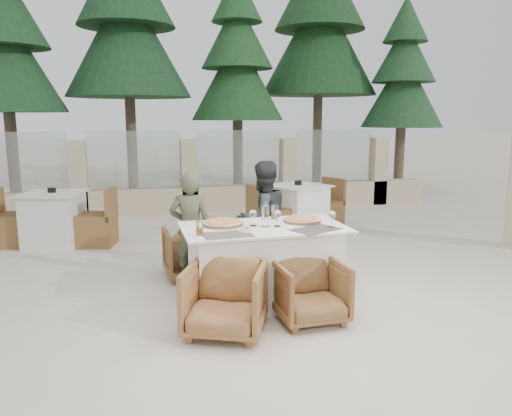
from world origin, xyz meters
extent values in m
plane|color=beige|center=(0.00, 0.00, 0.00)|extent=(80.00, 80.00, 0.00)
cube|color=beige|center=(0.00, 14.00, 0.01)|extent=(30.00, 16.00, 0.01)
cone|color=#1D4523|center=(-3.50, 7.00, 2.75)|extent=(2.42, 2.42, 5.50)
cone|color=#1C4324|center=(-1.00, 7.50, 3.25)|extent=(2.86, 2.86, 6.50)
cone|color=#214F25|center=(1.50, 7.20, 2.50)|extent=(2.20, 2.20, 5.00)
cone|color=#1B421F|center=(3.80, 7.80, 3.40)|extent=(2.99, 2.99, 6.80)
cone|color=#224C28|center=(5.50, 6.50, 2.25)|extent=(1.98, 1.98, 4.50)
cube|color=#605C52|center=(-0.30, -0.38, 0.77)|extent=(0.47, 0.32, 0.00)
cube|color=#504C44|center=(0.56, -0.37, 0.77)|extent=(0.53, 0.46, 0.00)
cylinder|color=orange|center=(-0.27, 0.04, 0.80)|extent=(0.48, 0.48, 0.05)
cylinder|color=#D9531D|center=(0.55, -0.01, 0.79)|extent=(0.41, 0.41, 0.05)
cylinder|color=#A2C3D5|center=(0.13, -0.13, 0.90)|extent=(0.09, 0.09, 0.25)
cylinder|color=#C2831B|center=(-0.55, -0.32, 0.83)|extent=(0.07, 0.07, 0.13)
cylinder|color=orange|center=(0.33, 0.22, 0.84)|extent=(0.08, 0.08, 0.15)
imported|color=brown|center=(-0.47, 0.86, 0.29)|extent=(0.65, 0.66, 0.58)
imported|color=olive|center=(0.33, 0.63, 0.30)|extent=(0.81, 0.82, 0.61)
imported|color=#9B6738|center=(-0.40, -0.76, 0.30)|extent=(0.86, 0.87, 0.61)
imported|color=brown|center=(0.39, -0.69, 0.28)|extent=(0.61, 0.63, 0.56)
imported|color=#52573F|center=(-0.52, 0.59, 0.63)|extent=(0.51, 0.40, 1.25)
imported|color=#323436|center=(0.33, 0.68, 0.67)|extent=(0.79, 0.70, 1.34)
camera|label=1|loc=(-1.17, -4.71, 1.83)|focal=35.00mm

